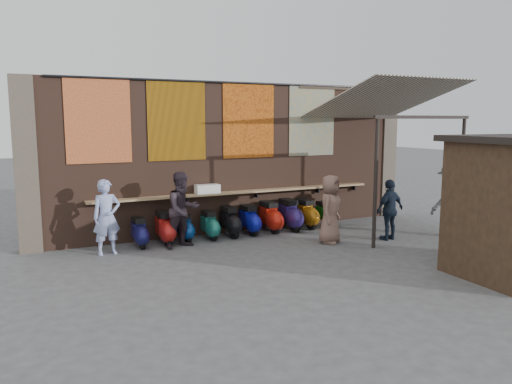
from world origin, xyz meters
The scene contains 33 objects.
ground centered at (0.00, 0.00, 0.00)m, with size 70.00×70.00×0.00m, color #474749.
brick_wall centered at (0.00, 2.70, 2.00)m, with size 10.00×0.40×4.00m, color brown.
pier_left centered at (-5.20, 2.70, 2.00)m, with size 0.50×0.50×4.00m, color #4C4238.
pier_right centered at (5.20, 2.70, 2.00)m, with size 0.50×0.50×4.00m, color #4C4238.
eating_counter centered at (0.00, 2.33, 1.10)m, with size 8.00×0.32×0.05m, color #9E7A51.
shelf_box centered at (-0.98, 2.30, 1.24)m, with size 0.63×0.28×0.24m, color white.
tapestry_redgold centered at (-3.60, 2.48, 3.00)m, with size 1.50×0.02×2.00m, color maroon.
tapestry_sun centered at (-1.70, 2.48, 3.00)m, with size 1.50×0.02×2.00m, color orange.
tapestry_orange centered at (0.30, 2.48, 3.00)m, with size 1.50×0.02×2.00m, color #C46218.
tapestry_multi centered at (2.30, 2.48, 3.00)m, with size 1.50×0.02×2.00m, color teal.
hang_rail centered at (0.00, 2.47, 3.98)m, with size 0.06×0.06×9.50m, color black.
scooter_stool_0 centered at (-2.85, 1.96, 0.35)m, with size 0.33×0.74×0.70m, color #14144C, non-canonical shape.
scooter_stool_1 centered at (-2.23, 1.97, 0.39)m, with size 0.37×0.83×0.79m, color #A71916, non-canonical shape.
scooter_stool_2 centered at (-1.70, 2.03, 0.34)m, with size 0.33×0.72×0.69m, color navy, non-canonical shape.
scooter_stool_3 centered at (-1.05, 1.98, 0.35)m, with size 0.34×0.75×0.71m, color #19665C, non-canonical shape.
scooter_stool_4 centered at (-0.48, 1.99, 0.39)m, with size 0.37×0.82×0.78m, color black, non-canonical shape.
scooter_stool_5 centered at (0.09, 2.02, 0.38)m, with size 0.36×0.81×0.77m, color #0D1498, non-canonical shape.
scooter_stool_6 centered at (0.70, 1.98, 0.41)m, with size 0.39×0.87×0.82m, color #B21A0D, non-canonical shape.
scooter_stool_7 centered at (1.30, 1.97, 0.42)m, with size 0.40×0.89×0.85m, color navy, non-canonical shape.
scooter_stool_8 centered at (1.86, 2.01, 0.40)m, with size 0.38×0.84×0.80m, color #93550D, non-canonical shape.
scooter_stool_9 centered at (2.49, 2.02, 0.34)m, with size 0.33×0.72×0.69m, color #0E4A12, non-canonical shape.
diner_left centered at (-3.65, 1.64, 0.85)m, with size 0.62×0.41×1.70m, color #97A6DC.
diner_right centered at (-1.91, 1.48, 0.91)m, with size 0.88×0.69×1.81m, color #30252E.
shopper_navy centered at (3.00, -0.11, 0.77)m, with size 0.90×0.38×1.54m, color #151F2F.
shopper_grey centered at (4.73, -0.45, 0.94)m, with size 1.22×0.70×1.88m, color #4D4E51.
shopper_tan centered at (1.46, 0.30, 0.84)m, with size 0.82×0.54×1.69m, color brown.
stall_sign centered at (3.31, -2.58, 1.88)m, with size 1.20×0.04×0.50m, color gold.
stall_shelf centered at (3.31, -2.58, 0.95)m, with size 1.99×0.10×0.06m, color #473321.
awning_canvas centered at (3.50, 0.90, 3.55)m, with size 3.20×3.40×0.03m, color beige.
awning_ledger centered at (3.50, 2.49, 3.95)m, with size 3.30×0.08×0.12m, color #33261C.
awning_header centered at (3.50, -0.60, 3.08)m, with size 3.00×0.08×0.08m, color black.
awning_post_left centered at (2.10, -0.60, 1.55)m, with size 0.09×0.09×3.10m, color black.
awning_post_right centered at (4.90, -0.60, 1.55)m, with size 0.09×0.09×3.10m, color black.
Camera 1 is at (-5.53, -9.69, 3.00)m, focal length 35.00 mm.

